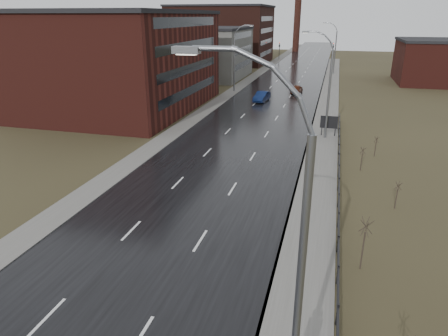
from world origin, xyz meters
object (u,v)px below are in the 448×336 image
Objects in this scene: car_near at (262,97)px; car_far at (297,89)px; billboard at (329,123)px; streetlight_main at (290,266)px.

car_far is (4.60, 8.62, -0.04)m from car_near.
billboard is at bearing -52.59° from car_near.
streetlight_main is 35.09m from billboard.
billboard is 20.56m from car_near.
streetlight_main is 4.98× the size of billboard.
streetlight_main is at bearing -73.05° from car_near.
car_far is at bearing 95.11° from streetlight_main.
car_near is at bearing 100.87° from streetlight_main.
billboard is 26.88m from car_far.
car_far is at bearing 67.97° from car_near.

